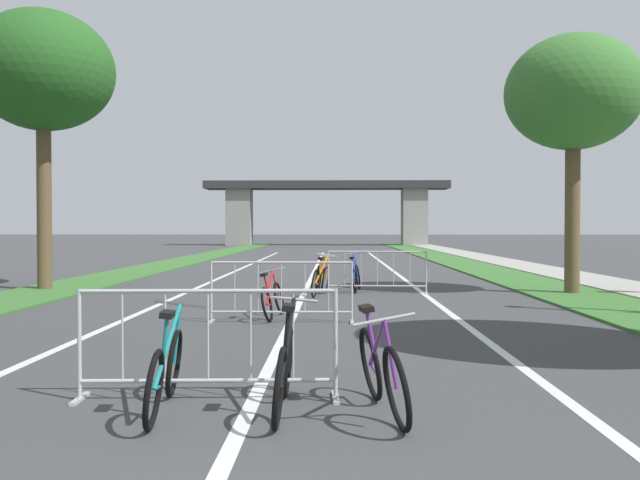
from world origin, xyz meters
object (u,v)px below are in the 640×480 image
Objects in this scene: bicycle_purple_4 at (382,371)px; bicycle_red_6 at (273,299)px; tree_left_pine_near at (43,73)px; crowd_barrier_third at (377,272)px; tree_right_oak_near at (573,94)px; bicycle_yellow_0 at (320,277)px; bicycle_teal_5 at (165,371)px; crowd_barrier_second at (281,292)px; crowd_barrier_nearest at (208,345)px; bicycle_orange_1 at (321,280)px; bicycle_blue_3 at (356,277)px; bicycle_black_2 at (285,370)px.

bicycle_red_6 is at bearing -85.34° from bicycle_purple_4.
bicycle_purple_4 is at bearing -55.06° from tree_left_pine_near.
tree_left_pine_near reaches higher than crowd_barrier_third.
tree_right_oak_near is 7.63m from bicycle_yellow_0.
bicycle_teal_5 is at bearing -103.31° from crowd_barrier_third.
crowd_barrier_second is 1.48× the size of bicycle_purple_4.
bicycle_purple_4 is (7.94, -11.36, -5.24)m from tree_left_pine_near.
bicycle_purple_4 is at bearing -16.81° from crowd_barrier_nearest.
bicycle_red_6 is at bearing -89.30° from bicycle_orange_1.
tree_right_oak_near reaches higher than bicycle_red_6.
bicycle_purple_4 is (1.32, -5.63, -0.14)m from crowd_barrier_second.
bicycle_teal_5 is (-1.90, 0.04, -0.01)m from bicycle_purple_4.
bicycle_red_6 is at bearing -115.23° from crowd_barrier_third.
bicycle_teal_5 is 1.02× the size of bicycle_red_6.
bicycle_teal_5 is 6.14m from bicycle_red_6.
crowd_barrier_nearest reaches higher than bicycle_teal_5.
tree_left_pine_near is 2.91× the size of crowd_barrier_second.
bicycle_orange_1 is (-6.10, -0.38, -4.46)m from tree_right_oak_near.
tree_right_oak_near is 7.57m from bicycle_orange_1.
bicycle_teal_5 is (-2.02, -11.18, -0.00)m from bicycle_blue_3.
bicycle_orange_1 is (0.58, 4.54, -0.14)m from crowd_barrier_second.
tree_right_oak_near is 9.31m from bicycle_red_6.
crowd_barrier_second is 4.58m from bicycle_orange_1.
crowd_barrier_nearest is 0.56m from bicycle_teal_5.
tree_right_oak_near is at bearing 167.30° from bicycle_yellow_0.
crowd_barrier_second is (0.28, 5.14, 0.00)m from crowd_barrier_nearest.
bicycle_orange_1 is at bearing 78.46° from bicycle_teal_5.
bicycle_yellow_0 is 0.96× the size of bicycle_black_2.
bicycle_black_2 is 11.21m from bicycle_blue_3.
bicycle_yellow_0 reaches higher than bicycle_orange_1.
crowd_barrier_nearest reaches higher than bicycle_black_2.
bicycle_yellow_0 is 11.16m from bicycle_purple_4.
crowd_barrier_nearest is 9.72m from bicycle_orange_1.
crowd_barrier_nearest is at bearing -83.31° from bicycle_orange_1.
crowd_barrier_third is 10.81m from bicycle_black_2.
crowd_barrier_nearest is 1.49× the size of bicycle_purple_4.
bicycle_blue_3 is 0.98× the size of bicycle_red_6.
crowd_barrier_third is at bearing 71.65° from bicycle_teal_5.
crowd_barrier_third is at bearing 158.52° from bicycle_yellow_0.
bicycle_yellow_0 is at bearing -166.76° from bicycle_blue_3.
bicycle_teal_5 is at bearing -95.87° from crowd_barrier_second.
tree_right_oak_near is at bearing 55.35° from crowd_barrier_nearest.
tree_right_oak_near reaches higher than bicycle_blue_3.
crowd_barrier_third is at bearing -33.67° from bicycle_blue_3.
crowd_barrier_nearest is at bearing -26.05° from bicycle_purple_4.
bicycle_orange_1 is 4.07m from bicycle_red_6.
tree_left_pine_near is 4.17× the size of bicycle_teal_5.
crowd_barrier_second is 1.49× the size of bicycle_blue_3.
bicycle_orange_1 is 1.03× the size of bicycle_red_6.
bicycle_orange_1 is at bearing -9.41° from tree_left_pine_near.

